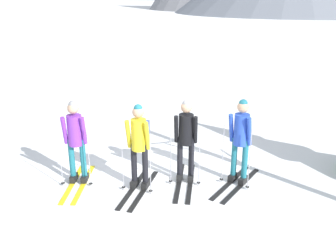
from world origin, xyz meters
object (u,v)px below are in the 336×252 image
(skier_in_purple, at_px, (76,139))
(skier_in_blue, at_px, (241,139))
(skier_in_black, at_px, (186,137))
(skier_in_yellow, at_px, (139,142))

(skier_in_purple, distance_m, skier_in_blue, 3.12)
(skier_in_purple, distance_m, skier_in_black, 2.09)
(skier_in_purple, xyz_separation_m, skier_in_black, (1.93, 0.81, 0.03))
(skier_in_yellow, bearing_deg, skier_in_blue, 26.15)
(skier_in_black, relative_size, skier_in_blue, 0.98)
(skier_in_purple, height_order, skier_in_yellow, skier_in_purple)
(skier_in_purple, bearing_deg, skier_in_yellow, 11.28)
(skier_in_blue, bearing_deg, skier_in_yellow, -153.85)
(skier_in_black, height_order, skier_in_blue, skier_in_blue)
(skier_in_yellow, relative_size, skier_in_blue, 0.98)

